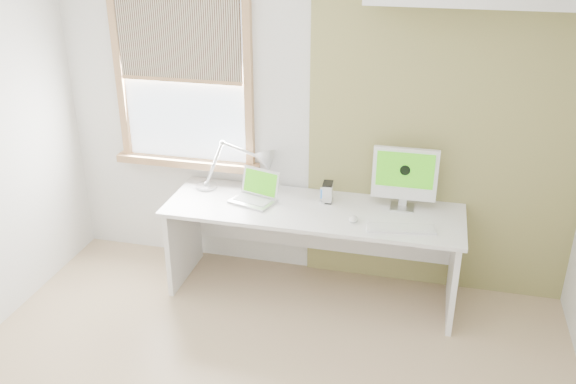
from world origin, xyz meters
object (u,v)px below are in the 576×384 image
(desk_lamp, at_px, (255,164))
(laptop, at_px, (256,193))
(imac, at_px, (405,175))
(external_drive, at_px, (328,192))
(desk, at_px, (314,228))

(desk_lamp, xyz_separation_m, laptop, (0.06, -0.20, -0.15))
(desk_lamp, bearing_deg, imac, -2.85)
(desk_lamp, distance_m, imac, 1.15)
(external_drive, relative_size, imac, 0.32)
(desk, height_order, laptop, laptop)
(desk, relative_size, external_drive, 14.59)
(desk, height_order, desk_lamp, desk_lamp)
(laptop, xyz_separation_m, imac, (1.09, 0.14, 0.20))
(imac, bearing_deg, desk, -169.25)
(desk_lamp, height_order, imac, imac)
(desk_lamp, distance_m, external_drive, 0.61)
(desk, relative_size, desk_lamp, 3.05)
(external_drive, bearing_deg, laptop, -168.52)
(external_drive, xyz_separation_m, imac, (0.56, 0.03, 0.18))
(laptop, bearing_deg, desk, 2.32)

